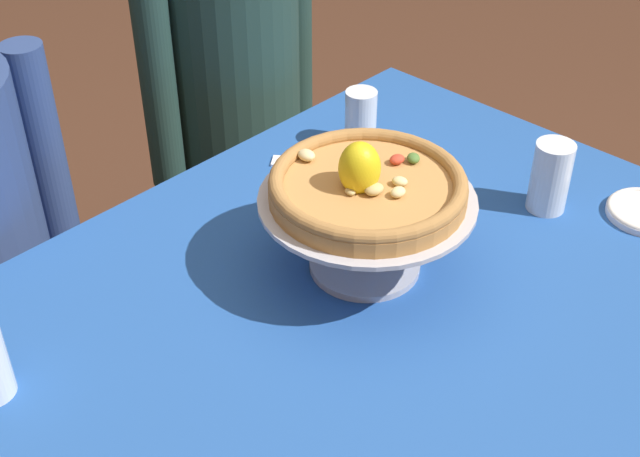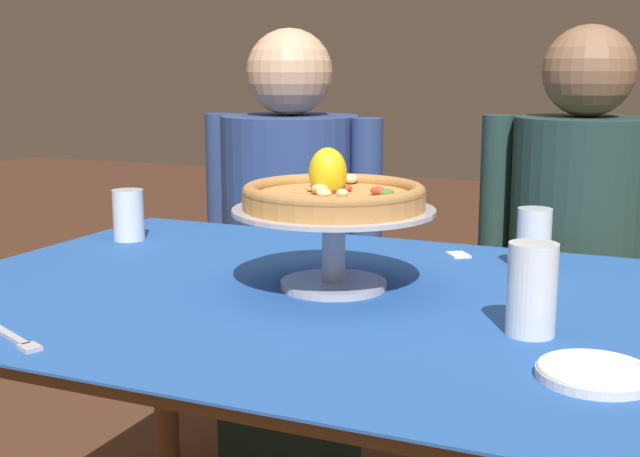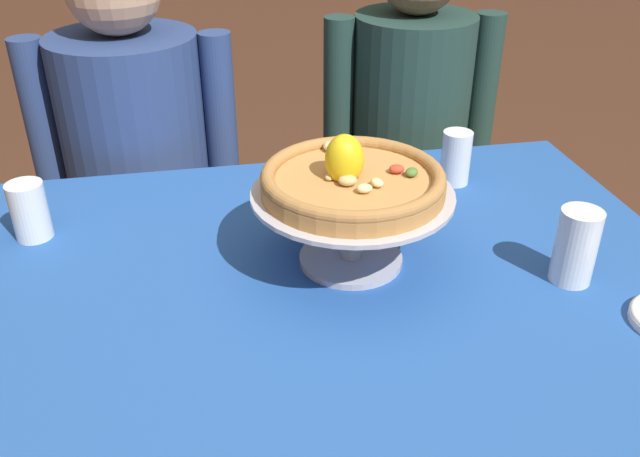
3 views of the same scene
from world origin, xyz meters
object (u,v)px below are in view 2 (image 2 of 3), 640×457
(water_glass_back_right, at_px, (534,243))
(diner_left, at_px, (291,264))
(pizza, at_px, (333,194))
(water_glass_side_right, at_px, (532,294))
(side_plate, at_px, (595,373))
(dinner_fork, at_px, (9,335))
(sugar_packet, at_px, (458,255))
(water_glass_back_left, at_px, (129,218))
(diner_right, at_px, (575,300))
(pizza_stand, at_px, (334,234))

(water_glass_back_right, xyz_separation_m, diner_left, (-0.70, 0.41, -0.20))
(pizza, height_order, diner_left, diner_left)
(water_glass_side_right, bearing_deg, water_glass_back_right, 99.03)
(side_plate, xyz_separation_m, dinner_fork, (-0.78, -0.16, -0.01))
(side_plate, height_order, sugar_packet, side_plate)
(water_glass_back_right, distance_m, sugar_packet, 0.17)
(water_glass_back_left, bearing_deg, diner_right, 29.26)
(water_glass_back_left, bearing_deg, water_glass_back_right, 4.82)
(water_glass_side_right, bearing_deg, pizza, 160.52)
(pizza_stand, height_order, diner_right, diner_right)
(water_glass_back_left, distance_m, diner_left, 0.55)
(pizza, bearing_deg, pizza_stand, -35.85)
(sugar_packet, distance_m, diner_right, 0.45)
(sugar_packet, height_order, diner_right, diner_right)
(sugar_packet, bearing_deg, diner_right, 62.67)
(water_glass_back_right, bearing_deg, dinner_fork, -131.00)
(water_glass_back_right, distance_m, dinner_fork, 0.93)
(pizza_stand, xyz_separation_m, water_glass_back_right, (0.29, 0.27, -0.04))
(pizza, relative_size, diner_right, 0.26)
(water_glass_back_right, bearing_deg, diner_left, 149.47)
(pizza, relative_size, sugar_packet, 6.22)
(water_glass_back_right, distance_m, diner_right, 0.48)
(dinner_fork, height_order, diner_right, diner_right)
(sugar_packet, xyz_separation_m, diner_right, (0.19, 0.37, -0.17))
(pizza, bearing_deg, water_glass_back_right, 42.36)
(pizza_stand, height_order, pizza, pizza)
(pizza_stand, relative_size, dinner_fork, 1.83)
(diner_left, bearing_deg, water_glass_side_right, -46.59)
(water_glass_back_right, bearing_deg, water_glass_back_left, -175.18)
(water_glass_side_right, bearing_deg, sugar_packet, 115.85)
(water_glass_back_right, bearing_deg, pizza_stand, -137.50)
(diner_left, bearing_deg, side_plate, -47.73)
(water_glass_side_right, distance_m, water_glass_back_left, 0.98)
(sugar_packet, bearing_deg, water_glass_back_left, -169.41)
(side_plate, distance_m, sugar_packet, 0.68)
(pizza, xyz_separation_m, side_plate, (0.46, -0.27, -0.15))
(water_glass_back_left, bearing_deg, pizza, -18.95)
(water_glass_back_left, distance_m, side_plate, 1.13)
(water_glass_back_right, distance_m, side_plate, 0.57)
(water_glass_side_right, height_order, water_glass_back_right, water_glass_side_right)
(dinner_fork, distance_m, diner_left, 1.13)
(water_glass_side_right, bearing_deg, diner_left, 133.41)
(diner_right, bearing_deg, pizza_stand, -115.14)
(water_glass_back_left, relative_size, dinner_fork, 0.59)
(pizza, distance_m, side_plate, 0.56)
(pizza, height_order, diner_right, diner_right)
(pizza, relative_size, water_glass_back_left, 2.78)
(water_glass_side_right, bearing_deg, pizza_stand, 160.56)
(water_glass_back_left, height_order, sugar_packet, water_glass_back_left)
(diner_left, bearing_deg, dinner_fork, -85.27)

